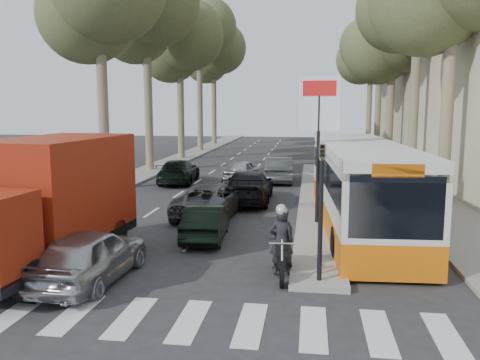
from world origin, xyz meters
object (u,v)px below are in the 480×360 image
object	(u,v)px
dark_hatchback	(206,222)
motorcycle	(281,242)
city_bus	(360,184)
red_truck	(47,200)
silver_hatchback	(91,255)

from	to	relation	value
dark_hatchback	motorcycle	distance (m)	4.26
city_bus	red_truck	bearing A→B (deg)	-150.75
motorcycle	silver_hatchback	bearing A→B (deg)	-169.33
red_truck	motorcycle	bearing A→B (deg)	6.94
silver_hatchback	city_bus	size ratio (longest dim) A/B	0.34
silver_hatchback	motorcycle	size ratio (longest dim) A/B	1.82
dark_hatchback	red_truck	bearing A→B (deg)	38.82
motorcycle	dark_hatchback	bearing A→B (deg)	125.34
red_truck	city_bus	distance (m)	10.77
silver_hatchback	city_bus	world-z (taller)	city_bus
silver_hatchback	motorcycle	distance (m)	5.00
red_truck	city_bus	world-z (taller)	red_truck
dark_hatchback	silver_hatchback	bearing A→B (deg)	61.90
silver_hatchback	city_bus	bearing A→B (deg)	-133.69
city_bus	silver_hatchback	bearing A→B (deg)	-140.19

